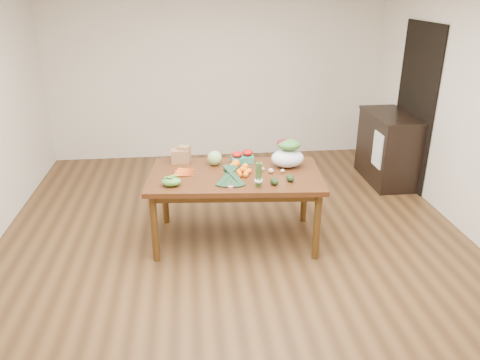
{
  "coord_description": "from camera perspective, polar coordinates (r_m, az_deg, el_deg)",
  "views": [
    {
      "loc": [
        -0.42,
        -4.05,
        2.51
      ],
      "look_at": [
        0.03,
        0.0,
        0.8
      ],
      "focal_mm": 35.0,
      "sensor_mm": 36.0,
      "label": 1
    }
  ],
  "objects": [
    {
      "name": "cabinet",
      "position": [
        6.64,
        17.52,
        3.76
      ],
      "size": [
        0.52,
        1.02,
        0.94
      ],
      "primitive_type": "cube",
      "color": "black",
      "rests_on": "floor"
    },
    {
      "name": "potato_e",
      "position": [
        4.75,
        5.21,
        1.11
      ],
      "size": [
        0.05,
        0.04,
        0.04
      ],
      "primitive_type": "ellipsoid",
      "color": "tan",
      "rests_on": "dining_table"
    },
    {
      "name": "room_walls",
      "position": [
        4.24,
        -0.35,
        6.83
      ],
      "size": [
        5.02,
        6.02,
        2.7
      ],
      "color": "silver",
      "rests_on": "floor"
    },
    {
      "name": "cabbage",
      "position": [
        4.92,
        -3.12,
        2.68
      ],
      "size": [
        0.16,
        0.16,
        0.16
      ],
      "primitive_type": "sphere",
      "color": "#9CB367",
      "rests_on": "dining_table"
    },
    {
      "name": "kale_bunch",
      "position": [
        4.44,
        -1.17,
        0.48
      ],
      "size": [
        0.35,
        0.43,
        0.16
      ],
      "primitive_type": null,
      "rotation": [
        0.0,
        0.0,
        -0.09
      ],
      "color": "#16321E",
      "rests_on": "dining_table"
    },
    {
      "name": "asparagus_bundle",
      "position": [
        4.36,
        2.29,
        0.68
      ],
      "size": [
        0.09,
        0.12,
        0.26
      ],
      "primitive_type": null,
      "rotation": [
        0.15,
        0.0,
        -0.09
      ],
      "color": "#507E39",
      "rests_on": "dining_table"
    },
    {
      "name": "floor",
      "position": [
        4.79,
        -0.31,
        -8.9
      ],
      "size": [
        6.0,
        6.0,
        0.0
      ],
      "primitive_type": "plane",
      "color": "brown",
      "rests_on": "ground"
    },
    {
      "name": "dish_towel",
      "position": [
        6.27,
        16.42,
        3.55
      ],
      "size": [
        0.02,
        0.28,
        0.45
      ],
      "primitive_type": "cube",
      "color": "white",
      "rests_on": "cabinet"
    },
    {
      "name": "potato_d",
      "position": [
        4.78,
        2.76,
        1.35
      ],
      "size": [
        0.05,
        0.04,
        0.04
      ],
      "primitive_type": "ellipsoid",
      "color": "tan",
      "rests_on": "dining_table"
    },
    {
      "name": "potato_b",
      "position": [
        4.73,
        3.82,
        1.11
      ],
      "size": [
        0.06,
        0.05,
        0.05
      ],
      "primitive_type": "ellipsoid",
      "color": "tan",
      "rests_on": "dining_table"
    },
    {
      "name": "orange_b",
      "position": [
        4.85,
        -0.52,
        2.02
      ],
      "size": [
        0.09,
        0.09,
        0.09
      ],
      "primitive_type": "sphere",
      "color": "orange",
      "rests_on": "dining_table"
    },
    {
      "name": "potato_a",
      "position": [
        4.72,
        2.39,
        1.1
      ],
      "size": [
        0.05,
        0.04,
        0.04
      ],
      "primitive_type": "ellipsoid",
      "color": "tan",
      "rests_on": "dining_table"
    },
    {
      "name": "orange_c",
      "position": [
        4.8,
        0.63,
        1.64
      ],
      "size": [
        0.07,
        0.07,
        0.07
      ],
      "primitive_type": "sphere",
      "color": "orange",
      "rests_on": "dining_table"
    },
    {
      "name": "strawberry_basket_a",
      "position": [
        4.96,
        -0.38,
        2.59
      ],
      "size": [
        0.13,
        0.13,
        0.11
      ],
      "primitive_type": null,
      "rotation": [
        0.0,
        0.0,
        -0.09
      ],
      "color": "red",
      "rests_on": "dining_table"
    },
    {
      "name": "strawberry_basket_b",
      "position": [
        5.0,
        0.92,
        2.79
      ],
      "size": [
        0.13,
        0.13,
        0.11
      ],
      "primitive_type": null,
      "rotation": [
        0.0,
        0.0,
        -0.09
      ],
      "color": "red",
      "rests_on": "dining_table"
    },
    {
      "name": "orange_a",
      "position": [
        4.78,
        -0.87,
        1.63
      ],
      "size": [
        0.08,
        0.08,
        0.08
      ],
      "primitive_type": "sphere",
      "color": "orange",
      "rests_on": "dining_table"
    },
    {
      "name": "avocado_b",
      "position": [
        4.54,
        6.13,
        0.24
      ],
      "size": [
        0.1,
        0.12,
        0.07
      ],
      "primitive_type": "ellipsoid",
      "rotation": [
        0.0,
        0.0,
        0.3
      ],
      "color": "black",
      "rests_on": "dining_table"
    },
    {
      "name": "salad_bag",
      "position": [
        4.87,
        5.83,
        3.08
      ],
      "size": [
        0.36,
        0.29,
        0.27
      ],
      "primitive_type": null,
      "rotation": [
        0.0,
        0.0,
        -0.09
      ],
      "color": "white",
      "rests_on": "dining_table"
    },
    {
      "name": "potato_c",
      "position": [
        4.75,
        3.76,
        1.18
      ],
      "size": [
        0.05,
        0.04,
        0.04
      ],
      "primitive_type": "ellipsoid",
      "color": "tan",
      "rests_on": "dining_table"
    },
    {
      "name": "carrots",
      "position": [
        4.74,
        -6.69,
        0.95
      ],
      "size": [
        0.24,
        0.23,
        0.03
      ],
      "primitive_type": null,
      "rotation": [
        0.0,
        0.0,
        -0.09
      ],
      "color": "#E25613",
      "rests_on": "dining_table"
    },
    {
      "name": "avocado_a",
      "position": [
        4.45,
        4.18,
        -0.16
      ],
      "size": [
        0.1,
        0.12,
        0.07
      ],
      "primitive_type": "ellipsoid",
      "rotation": [
        0.0,
        0.0,
        0.3
      ],
      "color": "black",
      "rests_on": "dining_table"
    },
    {
      "name": "paper_bag",
      "position": [
        5.03,
        -7.33,
        3.09
      ],
      "size": [
        0.26,
        0.23,
        0.18
      ],
      "primitive_type": null,
      "rotation": [
        0.0,
        0.0,
        -0.09
      ],
      "color": "#9A6445",
      "rests_on": "dining_table"
    },
    {
      "name": "dining_table",
      "position": [
        4.87,
        -0.57,
        -3.31
      ],
      "size": [
        1.8,
        1.1,
        0.75
      ],
      "primitive_type": "cube",
      "rotation": [
        0.0,
        0.0,
        -0.09
      ],
      "color": "#4F2512",
      "rests_on": "floor"
    },
    {
      "name": "snap_pea_bag",
      "position": [
        4.46,
        -8.35,
        -0.2
      ],
      "size": [
        0.19,
        0.14,
        0.08
      ],
      "primitive_type": "ellipsoid",
      "color": "#4D9432",
      "rests_on": "dining_table"
    },
    {
      "name": "mandarin_cluster",
      "position": [
        4.67,
        0.28,
        1.16
      ],
      "size": [
        0.19,
        0.19,
        0.09
      ],
      "primitive_type": null,
      "rotation": [
        0.0,
        0.0,
        -0.09
      ],
      "color": "#FF580F",
      "rests_on": "dining_table"
    },
    {
      "name": "doorway_dark",
      "position": [
        6.52,
        20.53,
        8.36
      ],
      "size": [
        0.02,
        1.0,
        2.1
      ],
      "primitive_type": "cube",
      "color": "black",
      "rests_on": "floor"
    }
  ]
}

